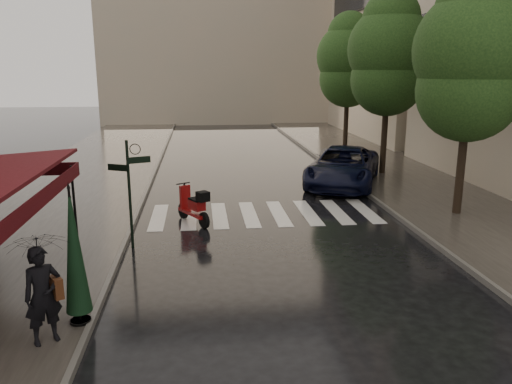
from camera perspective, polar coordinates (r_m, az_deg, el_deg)
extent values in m
plane|color=black|center=(11.90, -9.83, -11.06)|extent=(120.00, 120.00, 0.00)
cube|color=#38332D|center=(23.89, -19.11, 1.23)|extent=(6.00, 60.00, 0.12)
cube|color=#38332D|center=(25.15, 15.79, 2.07)|extent=(5.50, 60.00, 0.12)
cube|color=#595651|center=(23.41, -11.81, 1.49)|extent=(0.12, 60.00, 0.16)
cube|color=#595651|center=(24.23, 9.64, 2.01)|extent=(0.12, 60.00, 0.16)
cube|color=silver|center=(17.56, -11.07, -2.83)|extent=(0.50, 3.20, 0.01)
cube|color=silver|center=(17.50, -7.64, -2.75)|extent=(0.50, 3.20, 0.01)
cube|color=silver|center=(17.51, -4.20, -2.65)|extent=(0.50, 3.20, 0.01)
cube|color=silver|center=(17.58, -0.77, -2.55)|extent=(0.50, 3.20, 0.01)
cube|color=silver|center=(17.71, 2.61, -2.44)|extent=(0.50, 3.20, 0.01)
cube|color=silver|center=(17.90, 5.94, -2.32)|extent=(0.50, 3.20, 0.01)
cube|color=silver|center=(18.15, 9.18, -2.20)|extent=(0.50, 3.20, 0.01)
cube|color=silver|center=(18.45, 12.33, -2.08)|extent=(0.50, 3.20, 0.01)
cube|color=#460A0D|center=(11.11, -23.57, -0.97)|extent=(0.04, 7.00, 0.35)
cylinder|color=black|center=(14.43, -20.01, -1.76)|extent=(0.07, 0.07, 2.35)
cylinder|color=black|center=(14.33, -14.23, -0.38)|extent=(0.08, 0.08, 3.10)
cube|color=black|center=(14.09, -13.26, 3.59)|extent=(0.62, 0.26, 0.18)
cube|color=black|center=(14.21, -15.54, 2.72)|extent=(0.56, 0.29, 0.18)
cube|color=#BBA78F|center=(40.22, 17.59, 19.36)|extent=(8.00, 16.00, 18.50)
cube|color=#BBA78F|center=(49.09, -4.09, 19.71)|extent=(22.00, 6.00, 20.00)
cylinder|color=black|center=(18.28, 22.52, 4.23)|extent=(0.28, 0.28, 4.26)
sphere|color=black|center=(18.09, 23.13, 10.65)|extent=(3.40, 3.40, 3.40)
sphere|color=black|center=(18.08, 23.52, 14.72)|extent=(3.80, 3.80, 3.80)
sphere|color=black|center=(18.17, 23.91, 18.54)|extent=(2.60, 2.60, 2.60)
cylinder|color=black|center=(24.53, 14.50, 7.31)|extent=(0.28, 0.28, 4.48)
sphere|color=black|center=(24.39, 14.81, 12.36)|extent=(3.40, 3.40, 3.40)
sphere|color=black|center=(24.41, 15.02, 15.54)|extent=(3.80, 3.80, 3.80)
sphere|color=black|center=(24.49, 15.21, 18.53)|extent=(2.60, 2.60, 2.60)
cylinder|color=black|center=(31.20, 10.28, 8.74)|extent=(0.28, 0.28, 4.37)
sphere|color=black|center=(31.09, 10.45, 12.61)|extent=(3.40, 3.40, 3.40)
sphere|color=black|center=(31.09, 10.56, 15.05)|extent=(3.80, 3.80, 3.80)
sphere|color=black|center=(31.15, 10.66, 17.34)|extent=(2.60, 2.60, 2.60)
imported|color=black|center=(9.88, -23.18, -10.81)|extent=(0.80, 0.73, 1.83)
imported|color=black|center=(9.49, -23.83, -4.56)|extent=(1.51, 1.52, 0.99)
cube|color=#4B2714|center=(9.91, -21.83, -10.06)|extent=(0.31, 0.37, 0.39)
cylinder|color=black|center=(16.08, -5.96, -3.24)|extent=(0.36, 0.51, 0.53)
cylinder|color=black|center=(17.23, -8.32, -2.14)|extent=(0.36, 0.51, 0.53)
cube|color=maroon|center=(16.65, -7.24, -2.36)|extent=(0.99, 1.40, 0.11)
cube|color=maroon|center=(16.33, -6.79, -1.46)|extent=(0.59, 0.69, 0.31)
cube|color=maroon|center=(16.96, -8.11, -0.62)|extent=(0.37, 0.29, 0.83)
cylinder|color=black|center=(16.94, -8.34, 0.98)|extent=(0.46, 0.29, 0.04)
cube|color=black|center=(15.89, -6.09, -0.51)|extent=(0.47, 0.46, 0.31)
imported|color=black|center=(22.19, 9.93, 2.89)|extent=(4.90, 6.57, 1.66)
cylinder|color=black|center=(10.74, -19.39, -13.70)|extent=(0.41, 0.41, 0.05)
cylinder|color=black|center=(10.20, -20.01, -6.90)|extent=(0.05, 0.05, 2.67)
cone|color=black|center=(10.16, -20.07, -6.20)|extent=(0.50, 0.50, 2.53)
cylinder|color=black|center=(10.75, -19.38, -13.67)|extent=(0.40, 0.40, 0.05)
cylinder|color=black|center=(10.24, -19.94, -7.36)|extent=(0.04, 0.04, 2.48)
cone|color=black|center=(10.20, -20.00, -6.71)|extent=(0.49, 0.49, 2.36)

